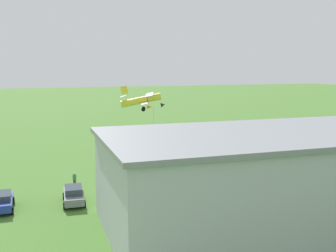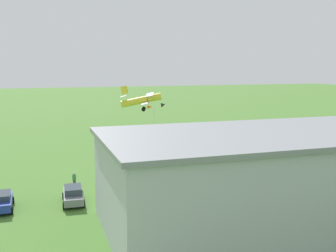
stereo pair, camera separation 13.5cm
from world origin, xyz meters
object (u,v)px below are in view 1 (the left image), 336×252
Objects in this scene: car_blue at (1,201)px; person_at_fence_line at (106,175)px; hangar at (272,177)px; person_watching_takeoff at (75,180)px; truck_box_grey at (291,155)px; car_grey at (74,195)px; windsock at (151,108)px; biplane at (143,100)px.

person_at_fence_line is at bearing -151.60° from car_blue.
hangar is 17.52× the size of person_watching_takeoff.
truck_box_grey is (-33.06, -3.62, 0.84)m from car_blue.
car_grey is 0.82× the size of windsock.
hangar is at bearing 145.51° from car_grey.
person_at_fence_line reaches higher than car_blue.
truck_box_grey is at bearing 177.31° from person_watching_takeoff.
hangar reaches higher than car_grey.
car_grey is at bearing -34.49° from hangar.
car_blue is 11.78m from person_at_fence_line.
car_blue is at bearing 6.25° from truck_box_grey.
hangar reaches higher than windsock.
truck_box_grey is at bearing -173.75° from car_blue.
car_blue is at bearing 28.40° from person_at_fence_line.
hangar is 6.34× the size of car_grey.
person_watching_takeoff is 0.30× the size of windsock.
person_watching_takeoff is (-6.88, -4.85, -0.03)m from car_blue.
person_at_fence_line is (-10.36, -5.60, -0.04)m from car_blue.
truck_box_grey is at bearing -171.56° from car_grey.
biplane is (-0.14, -36.71, 3.40)m from hangar.
car_blue is 0.61× the size of truck_box_grey.
person_at_fence_line is (22.70, -1.98, -0.89)m from truck_box_grey.
person_watching_takeoff is at bearing -97.75° from car_grey.
windsock is at bearing -124.78° from car_blue.
person_watching_takeoff is at bearing 12.20° from person_at_fence_line.
truck_box_grey is 1.29× the size of windsock.
person_at_fence_line is 0.29× the size of windsock.
biplane is at bearing -118.58° from car_grey.
person_watching_takeoff is (26.18, -1.23, -0.88)m from truck_box_grey.
windsock is at bearing -117.44° from car_grey.
biplane reaches higher than car_grey.
truck_box_grey is 26.23m from person_watching_takeoff.
car_grey is 7.29m from person_at_fence_line.
biplane is 2.11× the size of car_blue.
person_at_fence_line is 34.31m from windsock.
person_watching_takeoff is at bearing -144.81° from car_blue.
truck_box_grey is 4.34× the size of person_watching_takeoff.
windsock is at bearing -115.81° from person_at_fence_line.
biplane is 24.11m from person_at_fence_line.
person_at_fence_line is at bearing 63.45° from biplane.
windsock is at bearing -120.23° from person_watching_takeoff.
car_grey is at bearing 61.42° from biplane.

